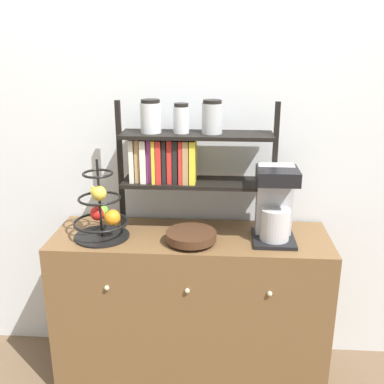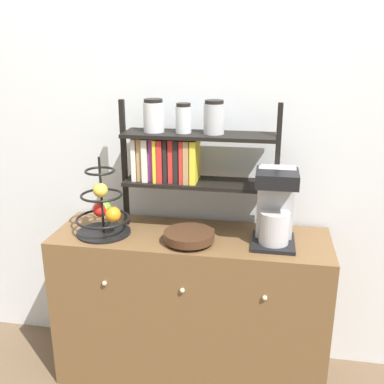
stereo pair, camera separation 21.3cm
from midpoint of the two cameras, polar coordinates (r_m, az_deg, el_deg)
name	(u,v)px [view 2 (the right image)]	position (r m, az deg, el deg)	size (l,w,h in m)	color
wall_back	(199,127)	(2.32, 3.62, 8.28)	(7.00, 0.05, 2.60)	silver
sideboard	(191,307)	(2.40, 2.46, -14.41)	(1.36, 0.45, 0.81)	brown
coffee_maker	(275,207)	(2.13, 13.36, -1.91)	(0.20, 0.23, 0.36)	black
fruit_stand	(103,209)	(2.21, -8.54, -2.21)	(0.27, 0.27, 0.39)	black
wooden_bowl	(189,236)	(2.12, 2.52, -5.69)	(0.24, 0.24, 0.06)	#422819
shelf_hutch	(181,151)	(2.18, 1.36, 5.20)	(0.78, 0.20, 0.65)	black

